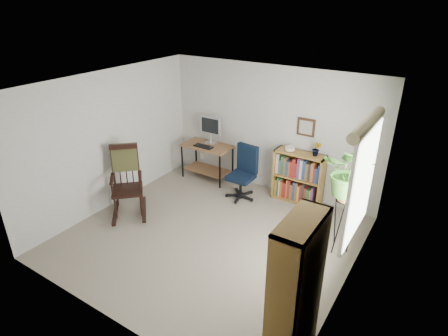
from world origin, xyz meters
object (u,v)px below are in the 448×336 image
Objects in this scene: desk at (207,162)px; tall_bookshelf at (295,293)px; rocking_chair at (126,181)px; low_bookshelf at (298,177)px; office_chair at (241,173)px.

tall_bookshelf is (3.17, -2.98, 0.48)m from desk.
low_bookshelf is (2.29, 1.99, -0.14)m from rocking_chair.
office_chair is 0.61× the size of tall_bookshelf.
desk is 4.38m from tall_bookshelf.
office_chair is at bearing -153.12° from low_bookshelf.
office_chair is 1.04m from low_bookshelf.
low_bookshelf is at bearing 111.68° from tall_bookshelf.
desk is 1.06× the size of low_bookshelf.
desk is 1.92m from rocking_chair.
tall_bookshelf is at bearing -68.32° from low_bookshelf.
rocking_chair is at bearing -139.00° from low_bookshelf.
tall_bookshelf is (2.16, -2.63, 0.33)m from office_chair.
low_bookshelf reaches higher than desk.
office_chair is at bearing -19.26° from desk.
rocking_chair is 1.28× the size of low_bookshelf.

